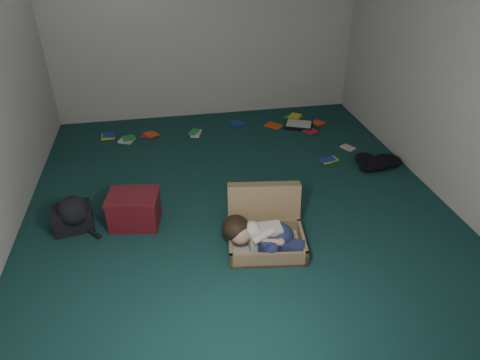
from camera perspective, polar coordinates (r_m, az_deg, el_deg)
name	(u,v)px	position (r m, az deg, el deg)	size (l,w,h in m)	color
floor	(237,202)	(4.20, -0.38, -3.00)	(4.50, 4.50, 0.00)	#153D3A
wall_back	(204,18)	(5.78, -4.78, 20.76)	(4.50, 4.50, 0.00)	silver
wall_front	(343,253)	(1.70, 13.60, -9.45)	(4.50, 4.50, 0.00)	silver
wall_right	(456,59)	(4.42, 26.84, 14.17)	(4.50, 4.50, 0.00)	silver
suitcase	(265,227)	(3.66, 3.39, -6.31)	(0.71, 0.70, 0.46)	#977853
person	(262,235)	(3.51, 2.95, -7.40)	(0.66, 0.40, 0.29)	silver
maroon_bin	(134,209)	(3.95, -13.89, -3.82)	(0.50, 0.42, 0.31)	maroon
backpack	(73,217)	(4.07, -21.42, -4.61)	(0.42, 0.33, 0.25)	black
clothing_pile	(376,160)	(5.02, 17.65, 2.51)	(0.42, 0.34, 0.13)	black
paper_tray	(299,125)	(5.78, 7.85, 7.26)	(0.43, 0.38, 0.05)	black
book_scatter	(245,133)	(5.54, 0.61, 6.25)	(3.04, 1.44, 0.02)	yellow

